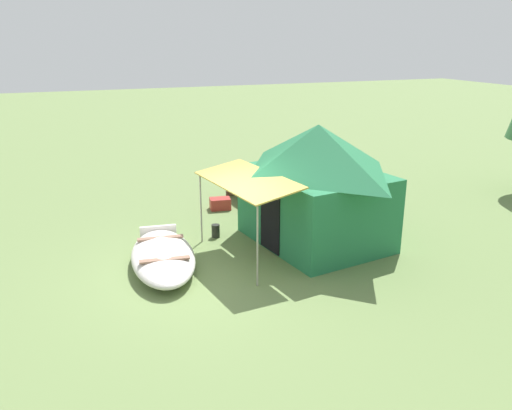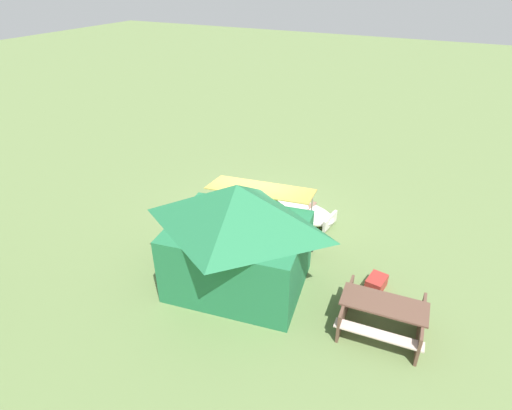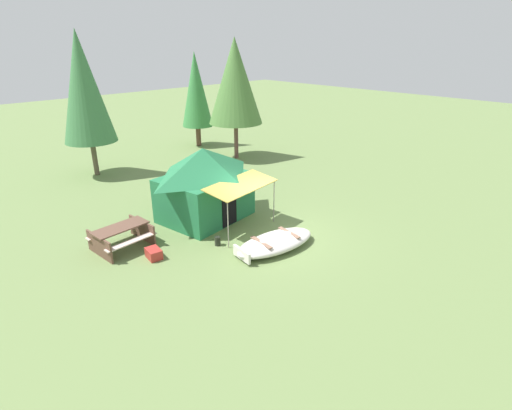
# 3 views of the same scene
# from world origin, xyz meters

# --- Properties ---
(ground_plane) EXTENTS (80.00, 80.00, 0.00)m
(ground_plane) POSITION_xyz_m (0.00, 0.00, 0.00)
(ground_plane) COLOR olive
(beached_rowboat) EXTENTS (3.04, 1.63, 0.46)m
(beached_rowboat) POSITION_xyz_m (-0.68, -0.81, 0.24)
(beached_rowboat) COLOR silver
(beached_rowboat) RESTS_ON ground_plane
(canvas_cabin_tent) EXTENTS (3.64, 4.06, 2.71)m
(canvas_cabin_tent) POSITION_xyz_m (-0.78, 2.73, 1.41)
(canvas_cabin_tent) COLOR #237144
(canvas_cabin_tent) RESTS_ON ground_plane
(picnic_table) EXTENTS (1.85, 1.55, 0.75)m
(picnic_table) POSITION_xyz_m (-4.19, 2.72, 0.47)
(picnic_table) COLOR brown
(picnic_table) RESTS_ON ground_plane
(cooler_box) EXTENTS (0.47, 0.60, 0.31)m
(cooler_box) POSITION_xyz_m (-3.82, 1.42, 0.15)
(cooler_box) COLOR #AD2F29
(cooler_box) RESTS_ON ground_plane
(fuel_can) EXTENTS (0.24, 0.24, 0.31)m
(fuel_can) POSITION_xyz_m (-1.86, 0.68, 0.16)
(fuel_can) COLOR black
(fuel_can) RESTS_ON ground_plane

